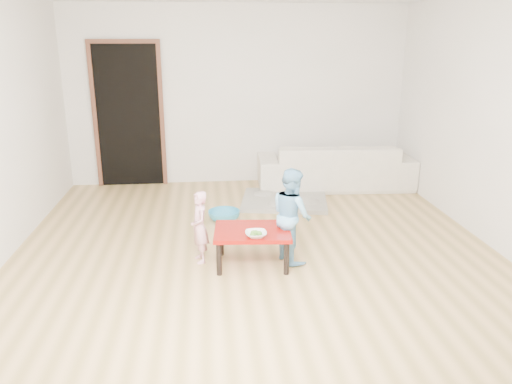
{
  "coord_description": "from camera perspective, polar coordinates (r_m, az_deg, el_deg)",
  "views": [
    {
      "loc": [
        -0.48,
        -4.95,
        2.14
      ],
      "look_at": [
        0.0,
        -0.2,
        0.65
      ],
      "focal_mm": 35.0,
      "sensor_mm": 36.0,
      "label": 1
    }
  ],
  "objects": [
    {
      "name": "red_table",
      "position": [
        4.88,
        -0.41,
        -6.31
      ],
      "size": [
        0.77,
        0.6,
        0.36
      ],
      "primitive_type": null,
      "rotation": [
        0.0,
        0.0,
        -0.08
      ],
      "color": "maroon",
      "rests_on": "floor"
    },
    {
      "name": "floor",
      "position": [
        5.41,
        -0.21,
        -5.95
      ],
      "size": [
        5.0,
        5.0,
        0.01
      ],
      "primitive_type": "cube",
      "color": "#9E8143",
      "rests_on": "ground"
    },
    {
      "name": "child_blue",
      "position": [
        4.9,
        4.1,
        -2.62
      ],
      "size": [
        0.49,
        0.55,
        0.94
      ],
      "primitive_type": "imported",
      "rotation": [
        0.0,
        0.0,
        1.92
      ],
      "color": "#6ABAF5",
      "rests_on": "floor"
    },
    {
      "name": "broccoli",
      "position": [
        4.63,
        -0.01,
        -4.81
      ],
      "size": [
        0.12,
        0.12,
        0.06
      ],
      "primitive_type": null,
      "color": "#2D5919",
      "rests_on": "red_table"
    },
    {
      "name": "blanket",
      "position": [
        6.73,
        3.25,
        -0.98
      ],
      "size": [
        1.26,
        1.11,
        0.06
      ],
      "primitive_type": null,
      "rotation": [
        0.0,
        0.0,
        -0.18
      ],
      "color": "#A9A395",
      "rests_on": "floor"
    },
    {
      "name": "cushion",
      "position": [
        7.19,
        7.83,
        3.86
      ],
      "size": [
        0.42,
        0.38,
        0.11
      ],
      "primitive_type": "cube",
      "rotation": [
        0.0,
        0.0,
        -0.05
      ],
      "color": "orange",
      "rests_on": "sofa"
    },
    {
      "name": "child_pink",
      "position": [
        4.91,
        -6.46,
        -4.0
      ],
      "size": [
        0.23,
        0.3,
        0.72
      ],
      "primitive_type": "imported",
      "rotation": [
        0.0,
        0.0,
        -1.33
      ],
      "color": "#E16684",
      "rests_on": "floor"
    },
    {
      "name": "basin",
      "position": [
        6.08,
        -3.66,
        -2.71
      ],
      "size": [
        0.39,
        0.39,
        0.12
      ],
      "primitive_type": "imported",
      "color": "teal",
      "rests_on": "floor"
    },
    {
      "name": "doorway",
      "position": [
        7.6,
        -14.33,
        8.35
      ],
      "size": [
        1.02,
        0.08,
        2.11
      ],
      "primitive_type": null,
      "color": "brown",
      "rests_on": "back_wall"
    },
    {
      "name": "right_wall",
      "position": [
        5.84,
        25.24,
        7.42
      ],
      "size": [
        0.02,
        5.0,
        2.6
      ],
      "primitive_type": "cube",
      "color": "white",
      "rests_on": "floor"
    },
    {
      "name": "bowl",
      "position": [
        4.64,
        -0.01,
        -4.85
      ],
      "size": [
        0.2,
        0.2,
        0.05
      ],
      "primitive_type": "imported",
      "color": "white",
      "rests_on": "red_table"
    },
    {
      "name": "back_wall",
      "position": [
        7.51,
        -2.1,
        10.89
      ],
      "size": [
        5.0,
        0.02,
        2.6
      ],
      "primitive_type": "cube",
      "color": "white",
      "rests_on": "floor"
    },
    {
      "name": "sofa",
      "position": [
        7.47,
        8.97,
        3.07
      ],
      "size": [
        2.29,
        0.99,
        0.66
      ],
      "primitive_type": "imported",
      "rotation": [
        0.0,
        0.0,
        3.09
      ],
      "color": "beige",
      "rests_on": "floor"
    }
  ]
}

